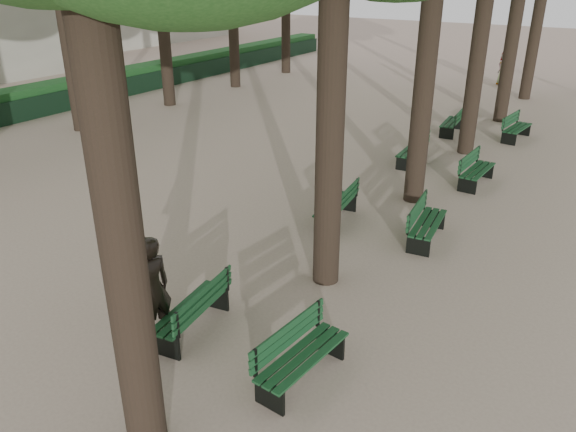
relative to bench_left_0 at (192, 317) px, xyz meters
The scene contains 14 objects.
ground 0.51m from the bench_left_0, 147.37° to the right, with size 120.00×120.00×0.00m, color tan.
bench_left_0 is the anchor object (origin of this frame).
bench_left_1 5.39m from the bench_left_0, 90.00° to the left, with size 0.79×1.86×0.92m.
bench_left_2 10.67m from the bench_left_0, 90.00° to the left, with size 0.66×1.83×0.92m.
bench_left_3 14.80m from the bench_left_0, 90.00° to the left, with size 0.73×1.84×0.92m.
bench_right_0 2.27m from the bench_left_0, ahead, with size 0.75×1.85×0.92m.
bench_right_1 5.99m from the bench_left_0, 67.78° to the left, with size 0.76×1.85×0.92m.
bench_right_2 10.08m from the bench_left_0, 77.01° to the left, with size 0.66×1.83×0.92m.
bench_right_3 15.43m from the bench_left_0, 81.55° to the left, with size 0.78×1.85×0.92m.
man_with_map 0.93m from the bench_left_0, 130.00° to the right, with size 0.72×0.84×1.92m.
pedestrian_a 22.81m from the bench_left_0, 99.61° to the left, with size 0.76×0.31×1.56m, color #262628.
pedestrian_d 25.66m from the bench_left_0, 91.28° to the left, with size 0.85×0.35×1.74m, color #262628.
fence 18.76m from the bench_left_0, 144.99° to the left, with size 0.08×42.00×0.90m, color black.
hedge 19.34m from the bench_left_0, 146.18° to the left, with size 1.20×42.00×1.20m, color #18471E.
Camera 1 is at (6.08, -5.80, 5.84)m, focal length 35.00 mm.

